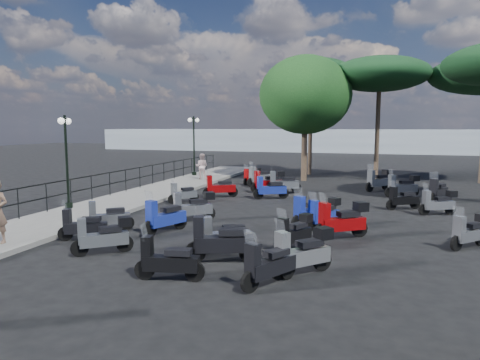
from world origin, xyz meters
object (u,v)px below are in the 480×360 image
(scooter_15, at_px, (324,214))
(pine_2, at_px, (311,73))
(scooter_5, at_px, (259,177))
(broadleaf_tree, at_px, (305,95))
(scooter_10, at_px, (268,182))
(scooter_23, at_px, (378,181))
(scooter_2, at_px, (108,218))
(scooter_16, at_px, (270,189))
(pedestrian_far, at_px, (202,166))
(scooter_6, at_px, (220,242))
(scooter_11, at_px, (252,177))
(scooter_20, at_px, (294,233))
(scooter_18, at_px, (302,253))
(scooter_9, at_px, (220,188))
(scooter_28, at_px, (402,186))
(scooter_27, at_px, (438,203))
(scooter_12, at_px, (168,261))
(scooter_7, at_px, (103,236))
(scooter_8, at_px, (164,218))
(scooter_14, at_px, (342,221))
(scooter_21, at_px, (310,213))
(pine_0, at_px, (380,75))
(scooter_3, at_px, (193,207))
(scooter_29, at_px, (438,191))
(scooter_13, at_px, (225,236))
(scooter_22, at_px, (403,199))
(lamp_post_1, at_px, (66,156))
(scooter_17, at_px, (283,184))
(scooter_1, at_px, (83,227))
(lamp_post_2, at_px, (194,142))
(scooter_4, at_px, (183,194))
(scooter_19, at_px, (268,266))
(scooter_26, at_px, (470,232))

(scooter_15, height_order, pine_2, pine_2)
(scooter_5, xyz_separation_m, broadleaf_tree, (2.03, 3.27, 4.81))
(scooter_10, xyz_separation_m, scooter_23, (5.42, 2.28, 0.00))
(scooter_2, xyz_separation_m, scooter_16, (3.59, 7.66, 0.03))
(pedestrian_far, relative_size, scooter_6, 0.88)
(scooter_11, relative_size, scooter_23, 0.94)
(scooter_20, bearing_deg, scooter_18, 132.87)
(scooter_9, distance_m, scooter_28, 8.79)
(scooter_18, bearing_deg, scooter_27, -72.41)
(scooter_2, distance_m, scooter_6, 4.98)
(scooter_12, xyz_separation_m, scooter_28, (5.63, 13.53, 0.09))
(scooter_7, bearing_deg, scooter_8, -50.70)
(scooter_9, height_order, scooter_14, scooter_14)
(scooter_21, relative_size, pine_0, 0.20)
(scooter_12, bearing_deg, scooter_14, -46.22)
(pine_0, bearing_deg, scooter_14, -93.92)
(pine_0, bearing_deg, scooter_20, -97.59)
(scooter_3, relative_size, scooter_18, 1.05)
(scooter_21, bearing_deg, pine_0, -65.64)
(pedestrian_far, height_order, scooter_16, pedestrian_far)
(scooter_27, bearing_deg, broadleaf_tree, 9.20)
(scooter_29, bearing_deg, pine_2, -27.02)
(scooter_7, xyz_separation_m, scooter_21, (4.80, 4.69, 0.01))
(scooter_13, bearing_deg, scooter_16, -24.93)
(scooter_8, xyz_separation_m, scooter_22, (7.49, 6.41, -0.07))
(scooter_21, bearing_deg, scooter_9, -11.14)
(lamp_post_1, bearing_deg, scooter_10, 26.24)
(scooter_23, bearing_deg, lamp_post_1, 77.07)
(scooter_12, bearing_deg, scooter_13, -22.66)
(scooter_8, distance_m, scooter_17, 9.39)
(pine_2, bearing_deg, scooter_13, -88.39)
(scooter_9, bearing_deg, scooter_22, -124.49)
(scooter_2, relative_size, scooter_9, 0.86)
(scooter_1, bearing_deg, lamp_post_2, -11.05)
(scooter_15, bearing_deg, scooter_13, 91.75)
(scooter_7, relative_size, scooter_11, 0.92)
(lamp_post_1, xyz_separation_m, lamp_post_2, (0.13, 12.28, 0.14))
(scooter_6, distance_m, scooter_27, 9.94)
(scooter_6, bearing_deg, pine_0, -31.14)
(scooter_8, relative_size, scooter_13, 1.18)
(scooter_21, relative_size, scooter_23, 1.01)
(scooter_1, bearing_deg, scooter_4, -23.79)
(scooter_1, height_order, pine_2, pine_2)
(pine_2, bearing_deg, scooter_21, -81.86)
(scooter_4, height_order, pine_0, pine_0)
(scooter_15, height_order, scooter_22, scooter_15)
(scooter_8, relative_size, pine_0, 0.22)
(scooter_3, bearing_deg, scooter_19, 178.96)
(scooter_2, relative_size, scooter_26, 1.09)
(scooter_13, xyz_separation_m, broadleaf_tree, (-0.40, 16.18, 4.86))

